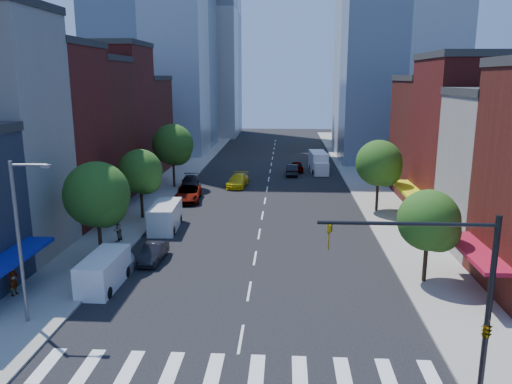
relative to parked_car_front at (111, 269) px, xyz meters
The scene contains 30 objects.
ground 11.92m from the parked_car_front, 37.81° to the right, with size 220.00×220.00×0.00m, color black.
sidewalk_left 32.87m from the parked_car_front, 95.42° to the left, with size 5.00×120.00×0.15m, color gray.
sidewalk_right 39.37m from the parked_car_front, 56.20° to the left, with size 5.00×120.00×0.15m, color gray.
crosswalk 13.96m from the parked_car_front, 47.60° to the right, with size 19.00×3.00×0.01m, color silver.
bldg_left_2 19.00m from the parked_car_front, 131.30° to the left, with size 12.00×9.00×16.00m, color #5D1716.
bldg_left_3 25.51m from the parked_car_front, 118.13° to the left, with size 12.00×8.00×15.00m, color #4C1913.
bldg_left_4 33.27m from the parked_car_front, 111.01° to the left, with size 12.00×9.00×17.00m, color #5D1716.
bldg_left_5 41.76m from the parked_car_front, 106.29° to the left, with size 12.00×10.00×13.00m, color #4C1913.
bldg_right_2 35.33m from the parked_car_front, 28.80° to the left, with size 12.00×10.00×15.00m, color #5D1716.
bldg_right_3 40.86m from the parked_car_front, 41.31° to the left, with size 12.00×10.00×13.00m, color #4C1913.
tower_far_w 92.24m from the parked_car_front, 95.60° to the left, with size 18.00×18.00×56.00m, color #9EA5AD.
traffic_signal 22.90m from the parked_car_front, 31.37° to the right, with size 7.24×2.24×8.00m.
streetlight 8.09m from the parked_car_front, 110.98° to the right, with size 2.25×0.25×9.00m.
tree_left_near 5.79m from the parked_car_front, 118.24° to the left, with size 4.80×4.80×7.30m.
tree_left_mid 15.23m from the parked_car_front, 97.60° to the left, with size 4.20×4.20×6.65m.
tree_left_far 29.04m from the parked_car_front, 93.90° to the left, with size 5.00×5.00×7.75m.
tree_right_near 21.33m from the parked_car_front, ahead, with size 4.00×4.00×6.20m.
tree_right_far 28.40m from the parked_car_front, 41.52° to the left, with size 4.60×4.60×7.20m.
parked_car_front is the anchor object (origin of this frame).
parked_car_second 4.09m from the parked_car_front, 62.42° to the left, with size 1.40×4.01×1.32m, color black.
parked_car_third 22.19m from the parked_car_front, 87.65° to the left, with size 2.66×5.78×1.61m, color #999999.
parked_car_rear 28.69m from the parked_car_front, 90.21° to the left, with size 2.10×5.16×1.50m, color black.
cargo_van_near 1.29m from the parked_car_front, 94.91° to the right, with size 2.15×5.07×2.14m.
cargo_van_far 11.57m from the parked_car_front, 85.59° to the left, with size 2.47×5.60×2.34m.
taxi 30.41m from the parked_car_front, 79.21° to the left, with size 2.16×5.31×1.54m, color yellow.
traffic_car_oncoming 39.91m from the parked_car_front, 71.71° to the left, with size 1.63×4.66×1.54m, color black.
traffic_car_far 43.02m from the parked_car_front, 72.06° to the left, with size 1.74×4.31×1.47m, color #999999.
box_truck 43.45m from the parked_car_front, 67.87° to the left, with size 2.62×7.31×2.89m.
pedestrian_near 5.95m from the parked_car_front, 149.22° to the right, with size 0.71×0.47×1.96m, color #999999.
pedestrian_far 7.94m from the parked_car_front, 105.93° to the left, with size 0.92×0.72×1.90m, color #999999.
Camera 1 is at (2.20, -23.60, 13.35)m, focal length 35.00 mm.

